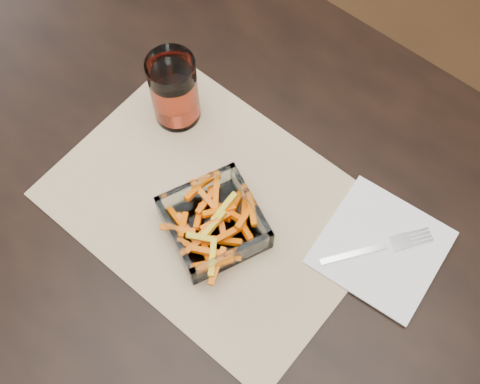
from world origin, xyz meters
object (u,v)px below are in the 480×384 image
(tumbler, at_px, (174,92))
(fork, at_px, (380,247))
(glass_bowl, at_px, (214,224))
(dining_table, at_px, (236,267))

(tumbler, height_order, fork, tumbler)
(glass_bowl, xyz_separation_m, tumbler, (-0.17, 0.11, 0.04))
(dining_table, height_order, glass_bowl, glass_bowl)
(glass_bowl, height_order, fork, glass_bowl)
(dining_table, bearing_deg, glass_bowl, 177.88)
(tumbler, bearing_deg, fork, 1.90)
(dining_table, bearing_deg, tumbler, 151.64)
(dining_table, bearing_deg, fork, 38.78)
(dining_table, xyz_separation_m, tumbler, (-0.21, 0.11, 0.15))
(dining_table, relative_size, glass_bowl, 9.82)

